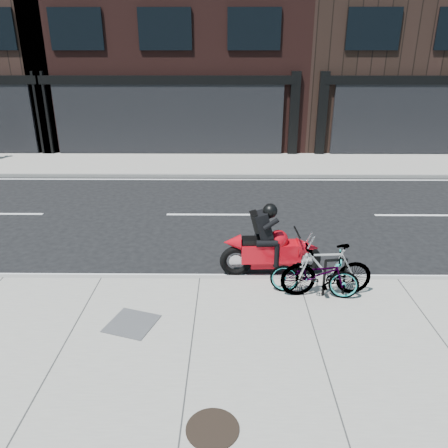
{
  "coord_description": "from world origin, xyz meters",
  "views": [
    {
      "loc": [
        0.57,
        -9.78,
        4.43
      ],
      "look_at": [
        0.48,
        -0.96,
        0.9
      ],
      "focal_mm": 35.0,
      "sensor_mm": 36.0,
      "label": 1
    }
  ],
  "objects_px": {
    "bike_rack": "(335,274)",
    "utility_grate": "(132,323)",
    "motorcycle": "(275,246)",
    "manhole_cover": "(213,429)",
    "bicycle_front": "(314,274)",
    "bicycle_rear": "(327,270)"
  },
  "relations": [
    {
      "from": "bike_rack",
      "to": "utility_grate",
      "type": "bearing_deg",
      "value": -164.65
    },
    {
      "from": "motorcycle",
      "to": "manhole_cover",
      "type": "relative_size",
      "value": 3.24
    },
    {
      "from": "bicycle_front",
      "to": "manhole_cover",
      "type": "bearing_deg",
      "value": 162.01
    },
    {
      "from": "utility_grate",
      "to": "bike_rack",
      "type": "bearing_deg",
      "value": 15.35
    },
    {
      "from": "bike_rack",
      "to": "motorcycle",
      "type": "bearing_deg",
      "value": 134.17
    },
    {
      "from": "manhole_cover",
      "to": "bicycle_rear",
      "type": "bearing_deg",
      "value": 57.71
    },
    {
      "from": "motorcycle",
      "to": "manhole_cover",
      "type": "distance_m",
      "value": 4.4
    },
    {
      "from": "bicycle_rear",
      "to": "motorcycle",
      "type": "relative_size",
      "value": 0.8
    },
    {
      "from": "bike_rack",
      "to": "manhole_cover",
      "type": "xyz_separation_m",
      "value": [
        -2.17,
        -3.18,
        -0.43
      ]
    },
    {
      "from": "bicycle_rear",
      "to": "utility_grate",
      "type": "relative_size",
      "value": 2.29
    },
    {
      "from": "bicycle_front",
      "to": "bicycle_rear",
      "type": "height_order",
      "value": "bicycle_rear"
    },
    {
      "from": "bicycle_front",
      "to": "utility_grate",
      "type": "relative_size",
      "value": 2.19
    },
    {
      "from": "bike_rack",
      "to": "motorcycle",
      "type": "xyz_separation_m",
      "value": [
        -1.0,
        1.03,
        0.08
      ]
    },
    {
      "from": "motorcycle",
      "to": "bicycle_rear",
      "type": "bearing_deg",
      "value": -53.59
    },
    {
      "from": "bike_rack",
      "to": "motorcycle",
      "type": "distance_m",
      "value": 1.44
    },
    {
      "from": "bike_rack",
      "to": "bicycle_front",
      "type": "distance_m",
      "value": 0.38
    },
    {
      "from": "bicycle_rear",
      "to": "manhole_cover",
      "type": "distance_m",
      "value": 3.79
    },
    {
      "from": "bike_rack",
      "to": "motorcycle",
      "type": "height_order",
      "value": "motorcycle"
    },
    {
      "from": "manhole_cover",
      "to": "utility_grate",
      "type": "height_order",
      "value": "same"
    },
    {
      "from": "bicycle_front",
      "to": "manhole_cover",
      "type": "relative_size",
      "value": 2.48
    },
    {
      "from": "bicycle_rear",
      "to": "utility_grate",
      "type": "xyz_separation_m",
      "value": [
        -3.45,
        -0.99,
        -0.51
      ]
    },
    {
      "from": "motorcycle",
      "to": "manhole_cover",
      "type": "xyz_separation_m",
      "value": [
        -1.16,
        -4.21,
        -0.51
      ]
    }
  ]
}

